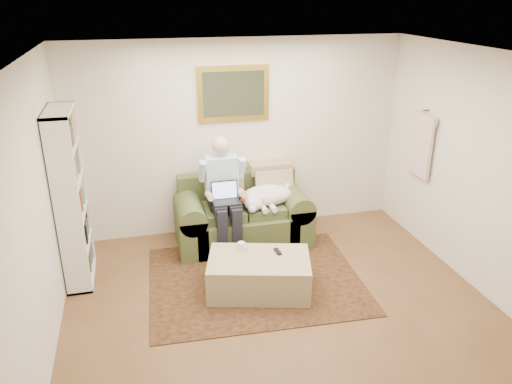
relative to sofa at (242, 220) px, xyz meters
name	(u,v)px	position (x,y,z in m)	size (l,w,h in m)	color
room_shell	(286,198)	(0.06, -1.67, 1.00)	(4.51, 5.00, 2.61)	brown
rug	(255,279)	(-0.08, -1.00, -0.29)	(2.42, 1.94, 0.01)	black
sofa	(242,220)	(0.00, 0.00, 0.00)	(1.74, 0.88, 1.04)	#49522B
seated_man	(225,197)	(-0.26, -0.16, 0.43)	(0.57, 0.82, 1.46)	#8CB2D8
laptop	(226,196)	(-0.26, -0.23, 0.47)	(0.34, 0.27, 0.24)	black
sleeping_dog	(267,195)	(0.31, -0.09, 0.36)	(0.71, 0.45, 0.27)	white
ottoman	(259,274)	(-0.08, -1.21, -0.10)	(1.11, 0.71, 0.41)	tan
coffee_mug	(241,246)	(-0.23, -0.99, 0.16)	(0.08, 0.08, 0.10)	white
tv_remote	(278,252)	(0.15, -1.13, 0.12)	(0.05, 0.15, 0.02)	black
bookshelf	(71,198)	(-2.04, -0.43, 0.70)	(0.28, 0.80, 2.00)	white
wall_mirror	(233,94)	(0.00, 0.44, 1.60)	(0.94, 0.04, 0.72)	gold
hanging_shirt	(421,141)	(2.25, -0.43, 1.05)	(0.06, 0.52, 0.90)	beige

